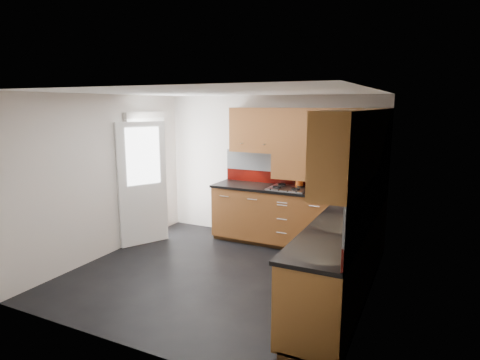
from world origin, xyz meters
The scene contains 14 objects.
room centered at (0.00, 0.00, 1.50)m, with size 4.00×3.80×2.64m.
base_cabinets centered at (1.07, 0.72, 0.44)m, with size 2.70×3.20×0.95m.
countertop centered at (1.05, 0.70, 0.92)m, with size 2.72×3.22×0.04m.
backsplash centered at (1.28, 0.93, 1.21)m, with size 2.70×3.20×0.54m.
upper_cabinets centered at (1.23, 0.78, 1.84)m, with size 2.50×3.20×0.72m.
extractor_hood centered at (0.45, 1.64, 1.28)m, with size 0.60×0.33×0.40m, color brown.
glass_cabinet centered at (1.71, 1.07, 1.87)m, with size 0.32×0.80×0.66m.
back_door centered at (-1.78, 0.75, 1.03)m, with size 0.42×1.19×2.04m.
gas_hob centered at (0.45, 1.47, 0.96)m, with size 0.60×0.53×0.05m.
utensil_pot centered at (0.57, 1.64, 1.04)m, with size 0.12×0.12×0.43m.
toaster centered at (1.64, 1.65, 1.03)m, with size 0.24×0.15×0.18m.
food_processor centered at (1.62, 0.79, 1.08)m, with size 0.19×0.19×0.31m.
paper_towel centered at (1.70, 0.57, 1.07)m, with size 0.12×0.12×0.25m, color white.
orange_cloth centered at (1.58, 1.08, 0.95)m, with size 0.15×0.13×0.02m, color #E64519.
Camera 1 is at (2.46, -4.42, 2.25)m, focal length 30.00 mm.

